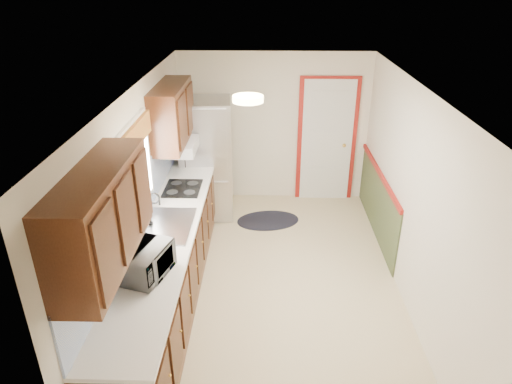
{
  "coord_description": "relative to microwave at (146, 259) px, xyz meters",
  "views": [
    {
      "loc": [
        -0.12,
        -4.52,
        3.46
      ],
      "look_at": [
        -0.23,
        0.25,
        1.15
      ],
      "focal_mm": 32.0,
      "sensor_mm": 36.0,
      "label": 1
    }
  ],
  "objects": [
    {
      "name": "room_shell",
      "position": [
        1.2,
        1.1,
        0.09
      ],
      "size": [
        3.2,
        5.2,
        2.52
      ],
      "color": "beige",
      "rests_on": "ground"
    },
    {
      "name": "kitchen_run",
      "position": [
        -0.04,
        0.81,
        -0.3
      ],
      "size": [
        0.63,
        4.0,
        2.2
      ],
      "color": "#3A1B0D",
      "rests_on": "ground"
    },
    {
      "name": "back_wall_trim",
      "position": [
        2.19,
        3.31,
        -0.22
      ],
      "size": [
        1.12,
        2.3,
        2.08
      ],
      "color": "maroon",
      "rests_on": "ground"
    },
    {
      "name": "ceiling_fixture",
      "position": [
        0.9,
        0.9,
        1.25
      ],
      "size": [
        0.3,
        0.3,
        0.06
      ],
      "primitive_type": "cylinder",
      "color": "#FFD88C",
      "rests_on": "room_shell"
    },
    {
      "name": "microwave",
      "position": [
        0.0,
        0.0,
        0.0
      ],
      "size": [
        0.41,
        0.57,
        0.35
      ],
      "primitive_type": "imported",
      "rotation": [
        0.0,
        0.0,
        1.29
      ],
      "color": "white",
      "rests_on": "kitchen_run"
    },
    {
      "name": "refrigerator",
      "position": [
        0.18,
        2.96,
        -0.2
      ],
      "size": [
        0.81,
        0.79,
        1.82
      ],
      "rotation": [
        0.0,
        0.0,
        0.08
      ],
      "color": "#B7B7BC",
      "rests_on": "ground"
    },
    {
      "name": "rug",
      "position": [
        1.12,
        2.71,
        -1.11
      ],
      "size": [
        1.05,
        0.78,
        0.01
      ],
      "primitive_type": "ellipsoid",
      "rotation": [
        0.0,
        0.0,
        0.18
      ],
      "color": "black",
      "rests_on": "ground"
    },
    {
      "name": "cooktop",
      "position": [
        0.01,
        1.85,
        -0.16
      ],
      "size": [
        0.46,
        0.55,
        0.02
      ],
      "primitive_type": "cube",
      "color": "black",
      "rests_on": "kitchen_run"
    }
  ]
}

